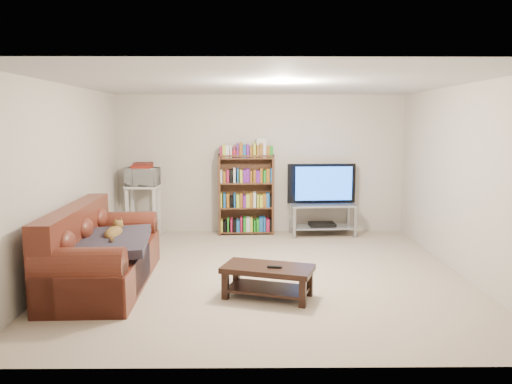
{
  "coord_description": "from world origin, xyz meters",
  "views": [
    {
      "loc": [
        -0.16,
        -6.21,
        1.93
      ],
      "look_at": [
        -0.1,
        0.4,
        1.0
      ],
      "focal_mm": 35.0,
      "sensor_mm": 36.0,
      "label": 1
    }
  ],
  "objects_px": {
    "sofa": "(98,258)",
    "tv_stand": "(322,214)",
    "bookshelf": "(246,193)",
    "coffee_table": "(268,276)"
  },
  "relations": [
    {
      "from": "sofa",
      "to": "tv_stand",
      "type": "height_order",
      "value": "sofa"
    },
    {
      "from": "tv_stand",
      "to": "bookshelf",
      "type": "xyz_separation_m",
      "value": [
        -1.3,
        0.14,
        0.34
      ]
    },
    {
      "from": "tv_stand",
      "to": "coffee_table",
      "type": "bearing_deg",
      "value": -112.31
    },
    {
      "from": "sofa",
      "to": "coffee_table",
      "type": "distance_m",
      "value": 2.07
    },
    {
      "from": "coffee_table",
      "to": "bookshelf",
      "type": "height_order",
      "value": "bookshelf"
    },
    {
      "from": "sofa",
      "to": "bookshelf",
      "type": "height_order",
      "value": "bookshelf"
    },
    {
      "from": "sofa",
      "to": "tv_stand",
      "type": "distance_m",
      "value": 4.0
    },
    {
      "from": "sofa",
      "to": "bookshelf",
      "type": "distance_m",
      "value": 3.26
    },
    {
      "from": "bookshelf",
      "to": "tv_stand",
      "type": "bearing_deg",
      "value": -8.53
    },
    {
      "from": "sofa",
      "to": "coffee_table",
      "type": "bearing_deg",
      "value": -14.88
    }
  ]
}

